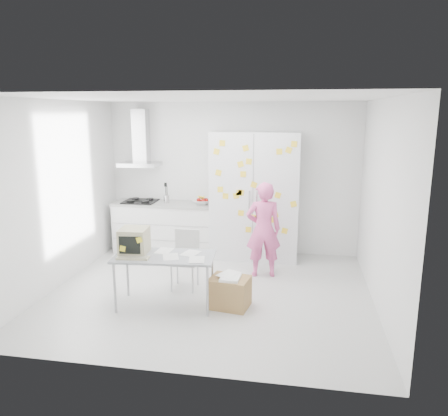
% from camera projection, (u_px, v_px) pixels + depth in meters
% --- Properties ---
extents(floor, '(4.50, 4.00, 0.02)m').
position_uv_depth(floor, '(210.00, 293.00, 6.24)').
color(floor, silver).
rests_on(floor, ground).
extents(walls, '(4.52, 4.01, 2.70)m').
position_uv_depth(walls, '(219.00, 191.00, 6.64)').
color(walls, white).
rests_on(walls, ground).
extents(ceiling, '(4.50, 4.00, 0.02)m').
position_uv_depth(ceiling, '(209.00, 98.00, 5.66)').
color(ceiling, white).
rests_on(ceiling, walls).
extents(counter_run, '(1.84, 0.63, 1.28)m').
position_uv_depth(counter_run, '(165.00, 227.00, 7.98)').
color(counter_run, white).
rests_on(counter_run, ground).
extents(range_hood, '(0.70, 0.48, 1.01)m').
position_uv_depth(range_hood, '(141.00, 144.00, 7.86)').
color(range_hood, silver).
rests_on(range_hood, walls).
extents(tall_cabinet, '(1.50, 0.68, 2.20)m').
position_uv_depth(tall_cabinet, '(255.00, 196.00, 7.54)').
color(tall_cabinet, silver).
rests_on(tall_cabinet, ground).
extents(person, '(0.61, 0.46, 1.49)m').
position_uv_depth(person, '(263.00, 230.00, 6.73)').
color(person, '#E6599C').
rests_on(person, ground).
extents(desk, '(1.35, 0.76, 1.03)m').
position_uv_depth(desk, '(145.00, 248.00, 5.71)').
color(desk, gray).
rests_on(desk, ground).
extents(chair, '(0.38, 0.38, 0.85)m').
position_uv_depth(chair, '(186.00, 255.00, 6.35)').
color(chair, beige).
rests_on(chair, ground).
extents(cardboard_box, '(0.56, 0.48, 0.44)m').
position_uv_depth(cardboard_box, '(230.00, 292.00, 5.74)').
color(cardboard_box, '#A27C46').
rests_on(cardboard_box, ground).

